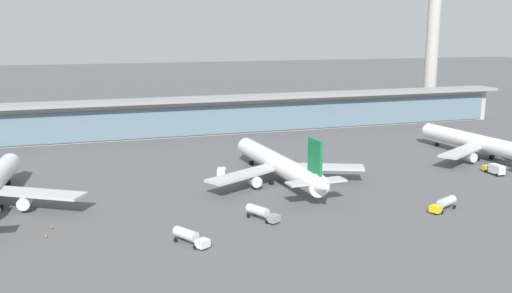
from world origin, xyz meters
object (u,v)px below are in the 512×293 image
Objects in this scene: airliner_right_stand at (482,144)px; service_truck_under_wing_yellow at (495,169)px; safety_cone_charlie at (46,236)px; airliner_centre_stand at (279,164)px; service_truck_mid_apron_white at (190,236)px; service_truck_by_tail_white at (222,173)px; safety_cone_alpha at (51,227)px; service_truck_on_taxiway_grey at (261,212)px; service_truck_at_far_stand_yellow at (444,203)px; control_tower at (433,27)px.

airliner_right_stand is 20.92m from service_truck_under_wing_yellow.
safety_cone_charlie is (-132.76, -30.39, -4.73)m from airliner_right_stand.
airliner_centre_stand is 63.97m from service_truck_under_wing_yellow.
service_truck_mid_apron_white is 49.50m from service_truck_by_tail_white.
airliner_centre_stand is at bearing 18.13° from safety_cone_alpha.
airliner_centre_stand reaches higher than service_truck_on_taxiway_grey.
service_truck_mid_apron_white is 12.22× the size of safety_cone_charlie.
safety_cone_charlie is at bearing 154.25° from service_truck_mid_apron_white.
airliner_right_stand is 7.05× the size of service_truck_mid_apron_white.
safety_cone_charlie is (-45.02, 3.62, -1.39)m from service_truck_on_taxiway_grey.
airliner_right_stand is at bearing 60.21° from service_truck_under_wing_yellow.
service_truck_at_far_stand_yellow is (42.08, -43.71, 0.02)m from service_truck_by_tail_white.
service_truck_mid_apron_white is at bearing -165.07° from service_truck_under_wing_yellow.
airliner_centre_stand is 7.04× the size of service_truck_mid_apron_white.
safety_cone_charlie is at bearing -167.11° from airliner_right_stand.
service_truck_under_wing_yellow is 123.14m from safety_cone_charlie.
airliner_centre_stand is 6.88× the size of service_truck_at_far_stand_yellow.
service_truck_mid_apron_white is at bearing -34.84° from safety_cone_alpha.
airliner_right_stand is 6.88× the size of service_truck_at_far_stand_yellow.
service_truck_by_tail_white is (18.64, 45.86, -0.02)m from service_truck_mid_apron_white.
service_truck_under_wing_yellow is 136.98m from control_tower.
safety_cone_charlie is at bearing 172.94° from service_truck_at_far_stand_yellow.
airliner_right_stand is at bearing 12.89° from safety_cone_charlie.
safety_cone_alpha is (-26.10, 18.17, -1.39)m from service_truck_mid_apron_white.
service_truck_under_wing_yellow is (62.74, -11.98, -3.36)m from airliner_centre_stand.
service_truck_under_wing_yellow is 79.58m from service_truck_by_tail_white.
airliner_right_stand is 0.77× the size of control_tower.
service_truck_at_far_stand_yellow reaches higher than safety_cone_charlie.
service_truck_under_wing_yellow is at bearing 5.81° from safety_cone_charlie.
airliner_right_stand is 136.28m from safety_cone_charlie.
airliner_centre_stand is at bearing -175.35° from airliner_right_stand.
control_tower is (136.23, 96.06, 41.05)m from service_truck_by_tail_white.
service_truck_by_tail_white is at bearing 89.11° from service_truck_on_taxiway_grey.
service_truck_mid_apron_white is at bearing -177.97° from service_truck_at_far_stand_yellow.
safety_cone_alpha is (-86.82, 16.02, -1.39)m from service_truck_at_far_stand_yellow.
service_truck_on_taxiway_grey is 45.06m from safety_cone_alpha.
service_truck_under_wing_yellow is at bearing 33.80° from service_truck_at_far_stand_yellow.
service_truck_by_tail_white reaches higher than service_truck_at_far_stand_yellow.
service_truck_on_taxiway_grey is at bearing -168.26° from service_truck_under_wing_yellow.
airliner_centre_stand reaches higher than service_truck_at_far_stand_yellow.
airliner_centre_stand is 1.00× the size of airliner_right_stand.
service_truck_mid_apron_white is at bearing -157.70° from airliner_right_stand.
service_truck_on_taxiway_grey is 0.11× the size of control_tower.
airliner_centre_stand is 7.87× the size of service_truck_by_tail_white.
service_truck_mid_apron_white is 20.36m from service_truck_on_taxiway_grey.
service_truck_under_wing_yellow is at bearing 3.44° from safety_cone_alpha.
control_tower is at bearing 34.37° from safety_cone_alpha.
service_truck_on_taxiway_grey is at bearing -135.90° from control_tower.
airliner_centre_stand is 73.24m from airliner_right_stand.
service_truck_by_tail_white is at bearing 149.34° from airliner_centre_stand.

